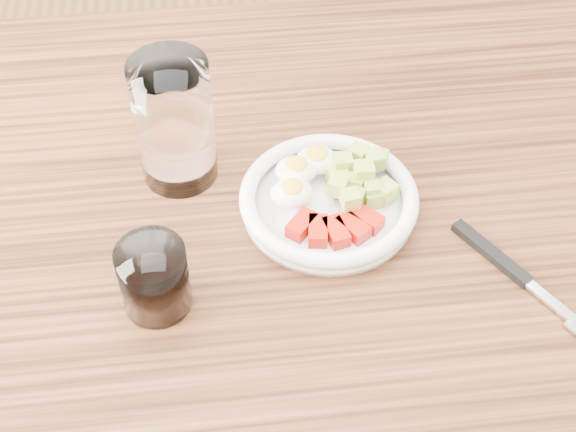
# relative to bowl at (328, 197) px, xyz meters

# --- Properties ---
(dining_table) EXTENTS (1.50, 0.90, 0.77)m
(dining_table) POSITION_rel_bowl_xyz_m (-0.04, -0.04, -0.12)
(dining_table) COLOR brown
(dining_table) RESTS_ON ground
(bowl) EXTENTS (0.19, 0.19, 0.05)m
(bowl) POSITION_rel_bowl_xyz_m (0.00, 0.00, 0.00)
(bowl) COLOR white
(bowl) RESTS_ON dining_table
(fork) EXTENTS (0.12, 0.19, 0.01)m
(fork) POSITION_rel_bowl_xyz_m (0.17, -0.11, -0.01)
(fork) COLOR black
(fork) RESTS_ON dining_table
(water_glass) EXTENTS (0.08, 0.08, 0.15)m
(water_glass) POSITION_rel_bowl_xyz_m (-0.16, 0.07, 0.06)
(water_glass) COLOR white
(water_glass) RESTS_ON dining_table
(coffee_glass) EXTENTS (0.07, 0.07, 0.08)m
(coffee_glass) POSITION_rel_bowl_xyz_m (-0.18, -0.11, 0.02)
(coffee_glass) COLOR white
(coffee_glass) RESTS_ON dining_table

